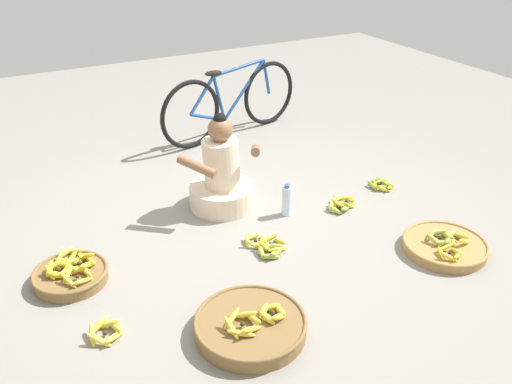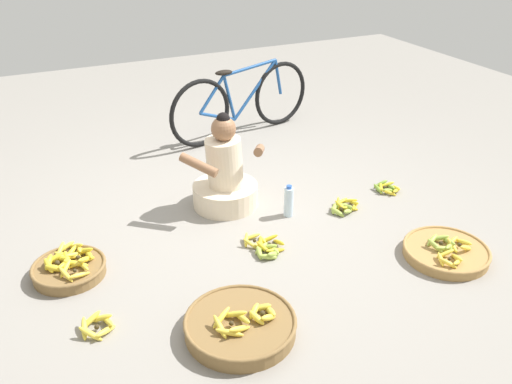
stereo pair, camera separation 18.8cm
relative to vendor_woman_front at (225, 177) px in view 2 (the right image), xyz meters
name	(u,v)px [view 2 (the right image)]	position (x,y,z in m)	size (l,w,h in m)	color
ground_plane	(245,221)	(0.03, -0.30, -0.25)	(10.00, 10.00, 0.00)	gray
vendor_woman_front	(225,177)	(0.00, 0.00, 0.00)	(0.76, 0.52, 0.78)	beige
bicycle_leaning	(242,102)	(0.74, 1.32, 0.11)	(1.67, 0.41, 0.73)	black
banana_basket_mid_right	(240,325)	(-0.49, -1.40, -0.19)	(0.64, 0.64, 0.17)	brown
banana_basket_front_right	(446,251)	(1.09, -1.32, -0.21)	(0.59, 0.59, 0.14)	#A87F47
banana_basket_mid_left	(69,268)	(-1.28, -0.43, -0.19)	(0.48, 0.48, 0.16)	brown
loose_bananas_front_center	(387,188)	(1.33, -0.36, -0.22)	(0.21, 0.22, 0.08)	yellow
loose_bananas_back_right	(265,247)	(0.00, -0.72, -0.22)	(0.27, 0.36, 0.09)	yellow
loose_bananas_back_left	(344,207)	(0.82, -0.48, -0.22)	(0.29, 0.25, 0.09)	yellow
loose_bananas_near_bicycle	(97,326)	(-1.23, -1.03, -0.22)	(0.23, 0.23, 0.09)	yellow
water_bottle	(289,202)	(0.38, -0.36, -0.13)	(0.07, 0.07, 0.26)	silver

